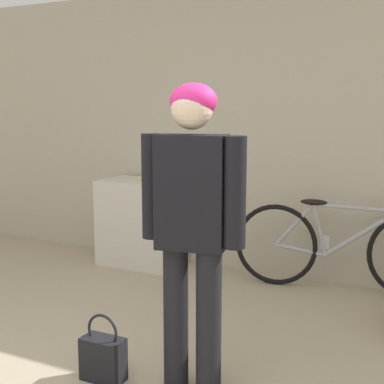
{
  "coord_description": "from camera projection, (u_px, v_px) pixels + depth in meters",
  "views": [
    {
      "loc": [
        1.53,
        -1.6,
        1.53
      ],
      "look_at": [
        0.32,
        0.83,
        1.09
      ],
      "focal_mm": 50.0,
      "sensor_mm": 36.0,
      "label": 1
    }
  ],
  "objects": [
    {
      "name": "bicycle",
      "position": [
        342.0,
        247.0,
        4.39
      ],
      "size": [
        1.79,
        0.46,
        0.78
      ],
      "rotation": [
        0.0,
        0.0,
        0.13
      ],
      "color": "black",
      "rests_on": "ground_plane"
    },
    {
      "name": "wall_back",
      "position": [
        268.0,
        131.0,
        4.78
      ],
      "size": [
        8.0,
        0.07,
        2.6
      ],
      "color": "#B7AD99",
      "rests_on": "ground_plane"
    },
    {
      "name": "side_shelf",
      "position": [
        142.0,
        222.0,
        5.17
      ],
      "size": [
        0.77,
        0.5,
        0.83
      ],
      "color": "beige",
      "rests_on": "ground_plane"
    },
    {
      "name": "person",
      "position": [
        192.0,
        212.0,
        2.78
      ],
      "size": [
        0.59,
        0.26,
        1.64
      ],
      "rotation": [
        0.0,
        0.0,
        0.19
      ],
      "color": "black",
      "rests_on": "ground_plane"
    },
    {
      "name": "banana",
      "position": [
        152.0,
        179.0,
        5.01
      ],
      "size": [
        0.3,
        0.08,
        0.04
      ],
      "color": "#EAD64C",
      "rests_on": "side_shelf"
    },
    {
      "name": "handbag",
      "position": [
        103.0,
        357.0,
        3.0
      ],
      "size": [
        0.24,
        0.13,
        0.39
      ],
      "color": "black",
      "rests_on": "ground_plane"
    }
  ]
}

